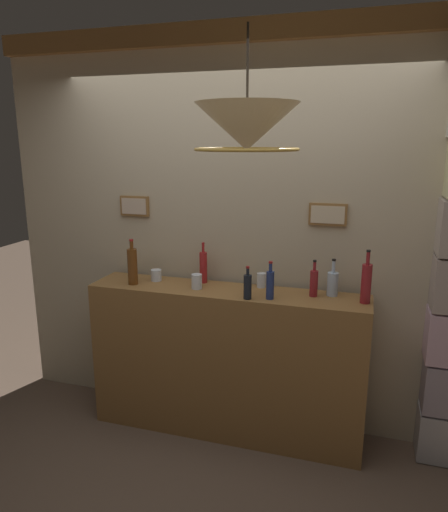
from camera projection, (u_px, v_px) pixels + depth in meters
name	position (u px, v px, depth m)	size (l,w,h in m)	color
ground_plane	(184.00, 512.00, 2.67)	(12.00, 12.00, 0.00)	brown
panelled_rear_partition	(237.00, 223.00, 3.34)	(3.52, 0.15, 2.81)	#BCAD8E
bar_shelf_unit	(226.00, 362.00, 3.32)	(1.92, 0.37, 1.06)	olive
liquor_bottle_sherry	(203.00, 267.00, 3.33)	(0.05, 0.05, 0.29)	#A62022
liquor_bottle_bourbon	(314.00, 283.00, 3.04)	(0.05, 0.05, 0.24)	maroon
liquor_bottle_whiskey	(366.00, 283.00, 2.91)	(0.06, 0.06, 0.34)	maroon
liquor_bottle_amaro	(132.00, 266.00, 3.29)	(0.07, 0.07, 0.32)	brown
liquor_bottle_vodka	(333.00, 283.00, 3.06)	(0.07, 0.07, 0.25)	#AAC0D6
liquor_bottle_gin	(248.00, 286.00, 3.00)	(0.05, 0.05, 0.22)	black
liquor_bottle_vermouth	(270.00, 284.00, 2.99)	(0.05, 0.05, 0.25)	navy
glass_tumbler_rocks	(197.00, 281.00, 3.21)	(0.07, 0.07, 0.10)	silver
glass_tumbler_highball	(261.00, 280.00, 3.24)	(0.06, 0.06, 0.10)	silver
glass_tumbler_shot	(156.00, 275.00, 3.40)	(0.08, 0.08, 0.08)	silver
pendant_lamp	(247.00, 128.00, 2.20)	(0.50, 0.50, 0.56)	beige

